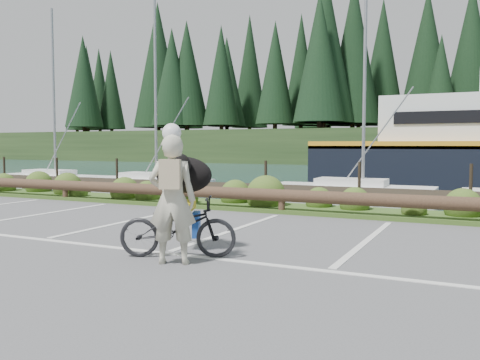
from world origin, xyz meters
The scene contains 7 objects.
ground centered at (0.00, 0.00, 0.00)m, with size 72.00×72.00×0.00m, color #505052.
harbor_backdrop centered at (0.39, 78.47, 0.00)m, with size 170.00×160.00×30.00m.
vegetation_strip centered at (0.00, 5.30, 0.05)m, with size 34.00×1.60×0.10m, color #3D5B21.
log_rail centered at (0.00, 4.60, 0.00)m, with size 32.00×0.30×0.60m, color #443021, non-canonical shape.
bicycle centered at (0.32, -0.54, 0.46)m, with size 0.61×1.74×0.91m, color black.
cyclist centered at (0.48, -0.91, 0.91)m, with size 0.67×0.44×1.83m, color #BAB69D.
dog centered at (0.10, -0.02, 1.20)m, with size 1.00×0.49×0.58m, color black.
Camera 1 is at (4.41, -6.88, 1.68)m, focal length 38.00 mm.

